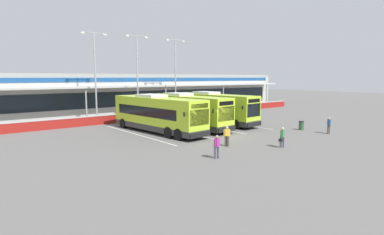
# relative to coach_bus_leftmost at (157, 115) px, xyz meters

# --- Properties ---
(ground_plane) EXTENTS (200.00, 200.00, 0.00)m
(ground_plane) POSITION_rel_coach_bus_leftmost_xyz_m (4.01, -5.89, -1.79)
(ground_plane) COLOR #605E5B
(terminal_building) EXTENTS (70.00, 13.00, 6.00)m
(terminal_building) POSITION_rel_coach_bus_leftmost_xyz_m (4.01, 21.02, 1.23)
(terminal_building) COLOR #B7B7B2
(terminal_building) RESTS_ON ground
(red_barrier_wall) EXTENTS (60.00, 0.40, 1.10)m
(red_barrier_wall) POSITION_rel_coach_bus_leftmost_xyz_m (4.01, 8.61, -1.23)
(red_barrier_wall) COLOR maroon
(red_barrier_wall) RESTS_ON ground
(coach_bus_leftmost) EXTENTS (3.63, 12.30, 3.78)m
(coach_bus_leftmost) POSITION_rel_coach_bus_leftmost_xyz_m (0.00, 0.00, 0.00)
(coach_bus_leftmost) COLOR #B7DB2D
(coach_bus_leftmost) RESTS_ON ground
(coach_bus_left_centre) EXTENTS (3.63, 12.30, 3.78)m
(coach_bus_left_centre) POSITION_rel_coach_bus_leftmost_xyz_m (3.76, 0.49, 0.00)
(coach_bus_left_centre) COLOR #B7DB2D
(coach_bus_left_centre) RESTS_ON ground
(coach_bus_centre) EXTENTS (3.63, 12.30, 3.78)m
(coach_bus_centre) POSITION_rel_coach_bus_leftmost_xyz_m (8.32, 0.94, 0.00)
(coach_bus_centre) COLOR #B7DB2D
(coach_bus_centre) RESTS_ON ground
(bay_stripe_far_west) EXTENTS (0.14, 13.00, 0.01)m
(bay_stripe_far_west) POSITION_rel_coach_bus_leftmost_xyz_m (-2.29, 0.11, -1.78)
(bay_stripe_far_west) COLOR silver
(bay_stripe_far_west) RESTS_ON ground
(bay_stripe_west) EXTENTS (0.14, 13.00, 0.01)m
(bay_stripe_west) POSITION_rel_coach_bus_leftmost_xyz_m (1.91, 0.11, -1.78)
(bay_stripe_west) COLOR silver
(bay_stripe_west) RESTS_ON ground
(bay_stripe_mid_west) EXTENTS (0.14, 13.00, 0.01)m
(bay_stripe_mid_west) POSITION_rel_coach_bus_leftmost_xyz_m (6.11, 0.11, -1.78)
(bay_stripe_mid_west) COLOR silver
(bay_stripe_mid_west) RESTS_ON ground
(bay_stripe_centre) EXTENTS (0.14, 13.00, 0.01)m
(bay_stripe_centre) POSITION_rel_coach_bus_leftmost_xyz_m (10.31, 0.11, -1.78)
(bay_stripe_centre) COLOR silver
(bay_stripe_centre) RESTS_ON ground
(pedestrian_with_handbag) EXTENTS (0.64, 0.33, 1.62)m
(pedestrian_with_handbag) POSITION_rel_coach_bus_leftmost_xyz_m (3.77, -12.10, -0.93)
(pedestrian_with_handbag) COLOR slate
(pedestrian_with_handbag) RESTS_ON ground
(pedestrian_in_dark_coat) EXTENTS (0.42, 0.47, 1.62)m
(pedestrian_in_dark_coat) POSITION_rel_coach_bus_leftmost_xyz_m (12.53, -11.35, -0.91)
(pedestrian_in_dark_coat) COLOR #4C4238
(pedestrian_in_dark_coat) RESTS_ON ground
(pedestrian_child) EXTENTS (0.54, 0.29, 1.62)m
(pedestrian_child) POSITION_rel_coach_bus_leftmost_xyz_m (-2.53, -11.29, -0.91)
(pedestrian_child) COLOR slate
(pedestrian_child) RESTS_ON ground
(pedestrian_near_bin) EXTENTS (0.50, 0.41, 1.62)m
(pedestrian_near_bin) POSITION_rel_coach_bus_leftmost_xyz_m (0.75, -9.02, -0.91)
(pedestrian_near_bin) COLOR #4C4238
(pedestrian_near_bin) RESTS_ON ground
(lamp_post_west) EXTENTS (3.24, 0.28, 11.00)m
(lamp_post_west) POSITION_rel_coach_bus_leftmost_xyz_m (-1.65, 11.40, 4.50)
(lamp_post_west) COLOR #9E9EA3
(lamp_post_west) RESTS_ON ground
(lamp_post_centre) EXTENTS (3.24, 0.28, 11.00)m
(lamp_post_centre) POSITION_rel_coach_bus_leftmost_xyz_m (3.73, 10.49, 4.50)
(lamp_post_centre) COLOR #9E9EA3
(lamp_post_centre) RESTS_ON ground
(lamp_post_east) EXTENTS (3.24, 0.28, 11.00)m
(lamp_post_east) POSITION_rel_coach_bus_leftmost_xyz_m (10.32, 10.99, 4.50)
(lamp_post_east) COLOR #9E9EA3
(lamp_post_east) RESTS_ON ground
(litter_bin) EXTENTS (0.54, 0.54, 0.93)m
(litter_bin) POSITION_rel_coach_bus_leftmost_xyz_m (12.49, -8.41, -1.32)
(litter_bin) COLOR #2D5133
(litter_bin) RESTS_ON ground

